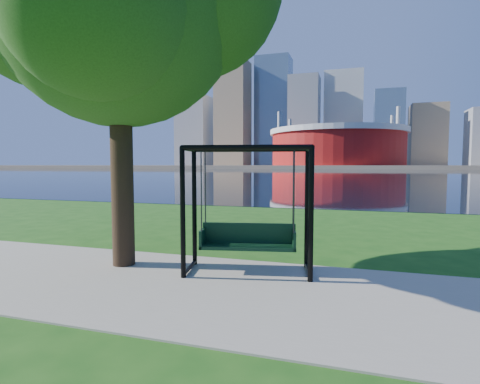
% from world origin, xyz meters
% --- Properties ---
extents(ground, '(900.00, 900.00, 0.00)m').
position_xyz_m(ground, '(0.00, 0.00, 0.00)').
color(ground, '#1E5114').
rests_on(ground, ground).
extents(path, '(120.00, 4.00, 0.03)m').
position_xyz_m(path, '(0.00, -0.50, 0.01)').
color(path, '#9E937F').
rests_on(path, ground).
extents(river, '(900.00, 180.00, 0.02)m').
position_xyz_m(river, '(0.00, 102.00, 0.01)').
color(river, black).
rests_on(river, ground).
extents(far_bank, '(900.00, 228.00, 2.00)m').
position_xyz_m(far_bank, '(0.00, 306.00, 1.00)').
color(far_bank, '#937F60').
rests_on(far_bank, ground).
extents(stadium, '(83.00, 83.00, 32.00)m').
position_xyz_m(stadium, '(-10.00, 235.00, 14.23)').
color(stadium, maroon).
rests_on(stadium, far_bank).
extents(skyline, '(392.00, 66.00, 96.50)m').
position_xyz_m(skyline, '(-4.27, 319.39, 35.89)').
color(skyline, gray).
rests_on(skyline, far_bank).
extents(swing, '(2.64, 1.54, 2.53)m').
position_xyz_m(swing, '(-0.09, 0.63, 1.22)').
color(swing, black).
rests_on(swing, ground).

